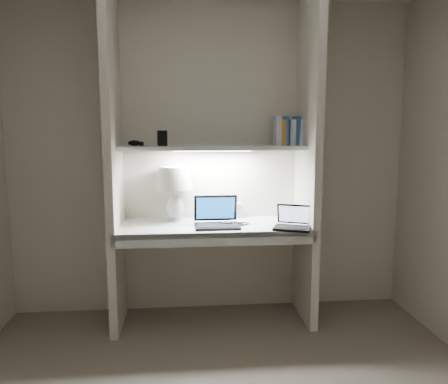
{
  "coord_description": "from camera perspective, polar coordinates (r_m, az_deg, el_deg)",
  "views": [
    {
      "loc": [
        -0.22,
        -2.03,
        1.5
      ],
      "look_at": [
        0.07,
        1.05,
        1.04
      ],
      "focal_mm": 35.0,
      "sensor_mm": 36.0,
      "label": 1
    }
  ],
  "objects": [
    {
      "name": "shelf_box",
      "position": [
        3.37,
        -8.07,
        6.97
      ],
      "size": [
        0.08,
        0.06,
        0.12
      ],
      "primitive_type": "cube",
      "rotation": [
        0.0,
        0.0,
        0.26
      ],
      "color": "black",
      "rests_on": "shelf"
    },
    {
      "name": "sticky_note",
      "position": [
        3.31,
        -10.98,
        -4.53
      ],
      "size": [
        0.08,
        0.08,
        0.0
      ],
      "primitive_type": "cube",
      "rotation": [
        0.0,
        0.0,
        0.27
      ],
      "color": "#FDF135",
      "rests_on": "desk"
    },
    {
      "name": "desk",
      "position": [
        3.35,
        -1.43,
        -4.58
      ],
      "size": [
        1.4,
        0.55,
        0.04
      ],
      "primitive_type": "cube",
      "color": "white",
      "rests_on": "alcove_panel_left"
    },
    {
      "name": "book_row",
      "position": [
        3.48,
        8.31,
        7.81
      ],
      "size": [
        0.21,
        0.15,
        0.23
      ],
      "color": "silver",
      "rests_on": "shelf"
    },
    {
      "name": "speaker",
      "position": [
        3.57,
        1.58,
        -2.42
      ],
      "size": [
        0.1,
        0.08,
        0.12
      ],
      "primitive_type": "cube",
      "rotation": [
        0.0,
        0.0,
        0.16
      ],
      "color": "silver",
      "rests_on": "desk"
    },
    {
      "name": "cable_coil",
      "position": [
        3.35,
        2.45,
        -4.13
      ],
      "size": [
        0.12,
        0.12,
        0.01
      ],
      "primitive_type": "torus",
      "rotation": [
        0.0,
        0.0,
        0.32
      ],
      "color": "black",
      "rests_on": "desk"
    },
    {
      "name": "shelf",
      "position": [
        3.36,
        -1.57,
        5.8
      ],
      "size": [
        1.4,
        0.36,
        0.03
      ],
      "primitive_type": "cube",
      "color": "silver",
      "rests_on": "back_wall"
    },
    {
      "name": "alcove_panel_right",
      "position": [
        3.4,
        10.93,
        4.0
      ],
      "size": [
        0.06,
        0.55,
        2.5
      ],
      "primitive_type": "cube",
      "color": "beige",
      "rests_on": "floor"
    },
    {
      "name": "back_wall",
      "position": [
        3.55,
        -1.76,
        4.31
      ],
      "size": [
        3.2,
        0.01,
        2.5
      ],
      "primitive_type": "cube",
      "color": "beige",
      "rests_on": "floor"
    },
    {
      "name": "laptop_main",
      "position": [
        3.29,
        -0.98,
        -3.56
      ],
      "size": [
        0.33,
        0.29,
        0.22
      ],
      "rotation": [
        0.0,
        0.0,
        0.01
      ],
      "color": "black",
      "rests_on": "desk"
    },
    {
      "name": "laptop_netbook",
      "position": [
        3.25,
        9.02,
        -4.01
      ],
      "size": [
        0.33,
        0.31,
        0.17
      ],
      "rotation": [
        0.0,
        0.0,
        -0.39
      ],
      "color": "black",
      "rests_on": "desk"
    },
    {
      "name": "desk_apron",
      "position": [
        3.1,
        -1.1,
        -6.18
      ],
      "size": [
        1.46,
        0.03,
        0.1
      ],
      "primitive_type": "cube",
      "color": "silver",
      "rests_on": "desk"
    },
    {
      "name": "alcove_panel_left",
      "position": [
        3.31,
        -14.21,
        3.77
      ],
      "size": [
        0.06,
        0.55,
        2.5
      ],
      "primitive_type": "cube",
      "color": "beige",
      "rests_on": "floor"
    },
    {
      "name": "table_lamp",
      "position": [
        3.44,
        -6.5,
        1.0
      ],
      "size": [
        0.3,
        0.3,
        0.43
      ],
      "color": "white",
      "rests_on": "desk"
    },
    {
      "name": "strip_light",
      "position": [
        3.36,
        -1.57,
        5.43
      ],
      "size": [
        0.6,
        0.04,
        0.02
      ],
      "primitive_type": "cube",
      "color": "white",
      "rests_on": "shelf"
    },
    {
      "name": "shelf_gadget",
      "position": [
        3.39,
        -11.62,
        6.29
      ],
      "size": [
        0.1,
        0.08,
        0.04
      ],
      "primitive_type": "ellipsoid",
      "rotation": [
        0.0,
        0.0,
        0.05
      ],
      "color": "black",
      "rests_on": "shelf"
    },
    {
      "name": "mouse",
      "position": [
        3.29,
        0.33,
        -4.14
      ],
      "size": [
        0.11,
        0.09,
        0.04
      ],
      "primitive_type": "ellipsoid",
      "rotation": [
        0.0,
        0.0,
        -0.36
      ],
      "color": "black",
      "rests_on": "desk"
    }
  ]
}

